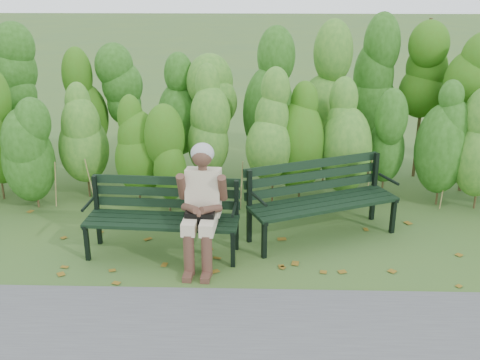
{
  "coord_description": "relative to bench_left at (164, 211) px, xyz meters",
  "views": [
    {
      "loc": [
        0.19,
        -6.05,
        3.14
      ],
      "look_at": [
        0.0,
        0.35,
        0.75
      ],
      "focal_mm": 42.0,
      "sensor_mm": 36.0,
      "label": 1
    }
  ],
  "objects": [
    {
      "name": "hedge_band",
      "position": [
        0.88,
        1.95,
        0.74
      ],
      "size": [
        11.04,
        1.67,
        2.42
      ],
      "color": "#47381E",
      "rests_on": "ground"
    },
    {
      "name": "leaf_litter",
      "position": [
        0.7,
        0.06,
        -0.52
      ],
      "size": [
        5.84,
        2.29,
        0.01
      ],
      "color": "brown",
      "rests_on": "ground"
    },
    {
      "name": "ground",
      "position": [
        0.88,
        0.09,
        -0.52
      ],
      "size": [
        80.0,
        80.0,
        0.0
      ],
      "primitive_type": "plane",
      "color": "#365828"
    },
    {
      "name": "seated_woman",
      "position": [
        0.47,
        -0.21,
        0.24
      ],
      "size": [
        0.57,
        0.83,
        1.37
      ],
      "color": "beige",
      "rests_on": "ground"
    },
    {
      "name": "bench_right",
      "position": [
        1.87,
        0.52,
        0.03
      ],
      "size": [
        1.96,
        1.3,
        0.94
      ],
      "color": "black",
      "rests_on": "ground"
    },
    {
      "name": "bench_left",
      "position": [
        0.0,
        0.0,
        0.0
      ],
      "size": [
        1.8,
        0.68,
        0.88
      ],
      "color": "black",
      "rests_on": "ground"
    }
  ]
}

